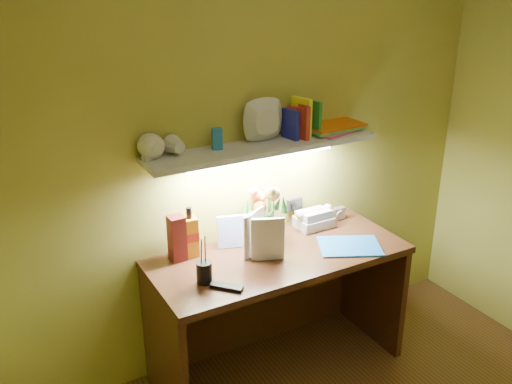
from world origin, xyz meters
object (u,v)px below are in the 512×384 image
desk_clock (338,213)px  whisky_bottle (190,232)px  desk (278,312)px  flower_bouquet (265,212)px  telephone (314,217)px

desk_clock → whisky_bottle: (-0.97, 0.01, 0.10)m
desk → flower_bouquet: 0.58m
desk → flower_bouquet: bearing=86.2°
desk_clock → whisky_bottle: bearing=178.9°
flower_bouquet → desk_clock: 0.55m
whisky_bottle → desk_clock: bearing=-0.6°
desk → desk_clock: (0.54, 0.20, 0.41)m
telephone → desk_clock: telephone is taller
flower_bouquet → desk: bearing=-93.8°
desk → telephone: bearing=28.0°
desk → desk_clock: size_ratio=18.54×
desk_clock → telephone: bearing=-176.5°
desk → telephone: (0.35, 0.19, 0.44)m
telephone → flower_bouquet: bearing=-179.3°
desk → telephone: size_ratio=6.79×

